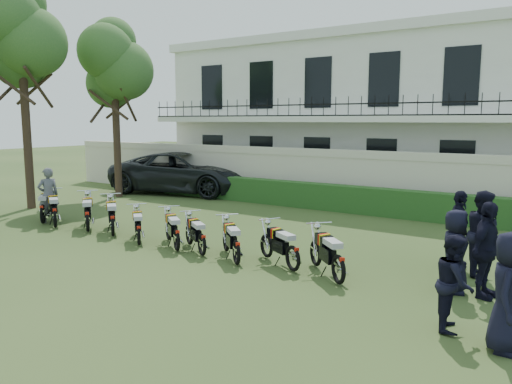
# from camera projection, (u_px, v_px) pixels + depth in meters

# --- Properties ---
(ground) EXTENTS (100.00, 100.00, 0.00)m
(ground) POSITION_uv_depth(u_px,v_px,m) (199.00, 247.00, 13.72)
(ground) COLOR #2F461C
(ground) RESTS_ON ground
(perimeter_wall) EXTENTS (30.00, 0.35, 2.30)m
(perimeter_wall) POSITION_uv_depth(u_px,v_px,m) (327.00, 177.00, 20.13)
(perimeter_wall) COLOR beige
(perimeter_wall) RESTS_ON ground
(hedge) EXTENTS (18.00, 0.60, 1.00)m
(hedge) POSITION_uv_depth(u_px,v_px,m) (342.00, 198.00, 19.02)
(hedge) COLOR #204B1B
(hedge) RESTS_ON ground
(building) EXTENTS (20.40, 9.60, 7.40)m
(building) POSITION_uv_depth(u_px,v_px,m) (381.00, 115.00, 24.67)
(building) COLOR white
(building) RESTS_ON ground
(tree_west_mid) EXTENTS (3.40, 3.20, 8.82)m
(tree_west_mid) POSITION_uv_depth(u_px,v_px,m) (21.00, 34.00, 18.79)
(tree_west_mid) COLOR #473323
(tree_west_mid) RESTS_ON ground
(tree_west_near) EXTENTS (3.40, 3.20, 7.90)m
(tree_west_near) POSITION_uv_depth(u_px,v_px,m) (114.00, 64.00, 21.92)
(tree_west_near) COLOR #473323
(tree_west_near) RESTS_ON ground
(motorcycle_0) EXTENTS (1.61, 1.44, 1.12)m
(motorcycle_0) POSITION_uv_depth(u_px,v_px,m) (42.00, 209.00, 16.60)
(motorcycle_0) COLOR black
(motorcycle_0) RESTS_ON ground
(motorcycle_1) EXTENTS (1.81, 1.20, 1.13)m
(motorcycle_1) POSITION_uv_depth(u_px,v_px,m) (55.00, 212.00, 15.98)
(motorcycle_1) COLOR black
(motorcycle_1) RESTS_ON ground
(motorcycle_2) EXTENTS (1.68, 1.39, 1.14)m
(motorcycle_2) POSITION_uv_depth(u_px,v_px,m) (87.00, 216.00, 15.39)
(motorcycle_2) COLOR black
(motorcycle_2) RESTS_ON ground
(motorcycle_3) EXTENTS (1.67, 1.36, 1.12)m
(motorcycle_3) POSITION_uv_depth(u_px,v_px,m) (112.00, 220.00, 14.81)
(motorcycle_3) COLOR black
(motorcycle_3) RESTS_ON ground
(motorcycle_4) EXTENTS (1.43, 1.26, 0.99)m
(motorcycle_4) POSITION_uv_depth(u_px,v_px,m) (139.00, 230.00, 13.76)
(motorcycle_4) COLOR black
(motorcycle_4) RESTS_ON ground
(motorcycle_5) EXTENTS (1.57, 1.21, 1.03)m
(motorcycle_5) POSITION_uv_depth(u_px,v_px,m) (177.00, 234.00, 13.13)
(motorcycle_5) COLOR black
(motorcycle_5) RESTS_ON ground
(motorcycle_6) EXTENTS (1.56, 1.09, 0.99)m
(motorcycle_6) POSITION_uv_depth(u_px,v_px,m) (202.00, 239.00, 12.68)
(motorcycle_6) COLOR black
(motorcycle_6) RESTS_ON ground
(motorcycle_7) EXTENTS (1.47, 1.33, 1.03)m
(motorcycle_7) POSITION_uv_depth(u_px,v_px,m) (237.00, 246.00, 11.88)
(motorcycle_7) COLOR black
(motorcycle_7) RESTS_ON ground
(motorcycle_8) EXTENTS (1.69, 1.02, 1.03)m
(motorcycle_8) POSITION_uv_depth(u_px,v_px,m) (293.00, 252.00, 11.37)
(motorcycle_8) COLOR black
(motorcycle_8) RESTS_ON ground
(motorcycle_9) EXTENTS (1.54, 1.43, 1.09)m
(motorcycle_9) POSITION_uv_depth(u_px,v_px,m) (339.00, 262.00, 10.46)
(motorcycle_9) COLOR black
(motorcycle_9) RESTS_ON ground
(suv) EXTENTS (7.53, 4.75, 1.94)m
(suv) POSITION_uv_depth(u_px,v_px,m) (184.00, 173.00, 23.79)
(suv) COLOR black
(suv) RESTS_ON ground
(inspector) EXTENTS (0.65, 0.79, 1.87)m
(inspector) POSITION_uv_depth(u_px,v_px,m) (48.00, 195.00, 16.90)
(inspector) COLOR slate
(inspector) RESTS_ON ground
(officer_0) EXTENTS (0.66, 0.95, 1.84)m
(officer_0) POSITION_uv_depth(u_px,v_px,m) (510.00, 292.00, 7.40)
(officer_0) COLOR black
(officer_0) RESTS_ON ground
(officer_1) EXTENTS (0.76, 0.89, 1.61)m
(officer_1) POSITION_uv_depth(u_px,v_px,m) (454.00, 283.00, 8.21)
(officer_1) COLOR black
(officer_1) RESTS_ON ground
(officer_2) EXTENTS (0.69, 1.19, 1.91)m
(officer_2) POSITION_uv_depth(u_px,v_px,m) (486.00, 250.00, 9.68)
(officer_2) COLOR black
(officer_2) RESTS_ON ground
(officer_3) EXTENTS (0.73, 0.94, 1.70)m
(officer_3) POSITION_uv_depth(u_px,v_px,m) (455.00, 251.00, 10.01)
(officer_3) COLOR black
(officer_3) RESTS_ON ground
(officer_4) EXTENTS (0.91, 1.07, 1.92)m
(officer_4) POSITION_uv_depth(u_px,v_px,m) (483.00, 233.00, 11.11)
(officer_4) COLOR black
(officer_4) RESTS_ON ground
(officer_5) EXTENTS (0.63, 1.13, 1.83)m
(officer_5) POSITION_uv_depth(u_px,v_px,m) (459.00, 229.00, 11.71)
(officer_5) COLOR black
(officer_5) RESTS_ON ground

